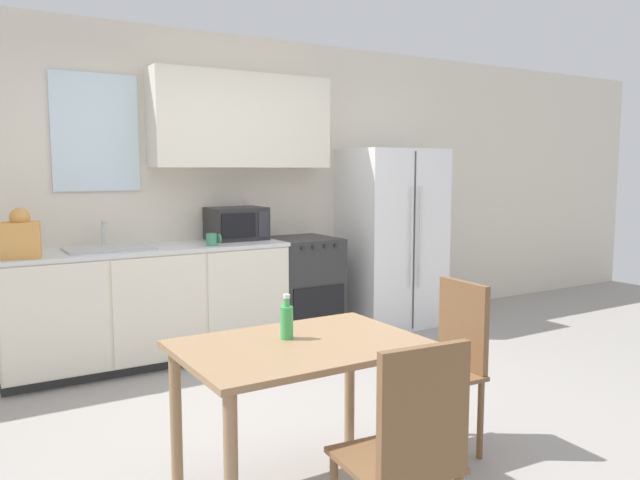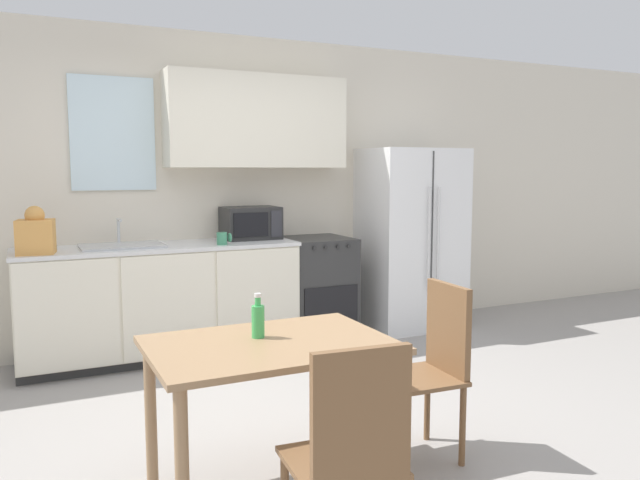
# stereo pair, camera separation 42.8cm
# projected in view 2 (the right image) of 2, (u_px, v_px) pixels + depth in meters

# --- Properties ---
(ground_plane) EXTENTS (12.00, 12.00, 0.00)m
(ground_plane) POSITION_uv_depth(u_px,v_px,m) (305.00, 422.00, 3.80)
(ground_plane) COLOR gray
(wall_back) EXTENTS (12.00, 0.38, 2.70)m
(wall_back) POSITION_uv_depth(u_px,v_px,m) (216.00, 178.00, 5.47)
(wall_back) COLOR beige
(wall_back) RESTS_ON ground_plane
(kitchen_counter) EXTENTS (2.20, 0.65, 0.93)m
(kitchen_counter) POSITION_uv_depth(u_px,v_px,m) (162.00, 301.00, 5.06)
(kitchen_counter) COLOR #333333
(kitchen_counter) RESTS_ON ground_plane
(oven_range) EXTENTS (0.59, 0.63, 0.92)m
(oven_range) POSITION_uv_depth(u_px,v_px,m) (316.00, 288.00, 5.67)
(oven_range) COLOR #2D2D2D
(oven_range) RESTS_ON ground_plane
(refrigerator) EXTENTS (0.91, 0.71, 1.73)m
(refrigerator) POSITION_uv_depth(u_px,v_px,m) (411.00, 239.00, 6.02)
(refrigerator) COLOR white
(refrigerator) RESTS_ON ground_plane
(kitchen_sink) EXTENTS (0.63, 0.43, 0.21)m
(kitchen_sink) POSITION_uv_depth(u_px,v_px,m) (122.00, 245.00, 4.89)
(kitchen_sink) COLOR #B7BABC
(kitchen_sink) RESTS_ON kitchen_counter
(microwave) EXTENTS (0.48, 0.36, 0.28)m
(microwave) POSITION_uv_depth(u_px,v_px,m) (251.00, 223.00, 5.44)
(microwave) COLOR #282828
(microwave) RESTS_ON kitchen_counter
(coffee_mug) EXTENTS (0.12, 0.08, 0.10)m
(coffee_mug) POSITION_uv_depth(u_px,v_px,m) (223.00, 238.00, 5.03)
(coffee_mug) COLOR #3F8C66
(coffee_mug) RESTS_ON kitchen_counter
(grocery_bag_0) EXTENTS (0.28, 0.25, 0.35)m
(grocery_bag_0) POSITION_uv_depth(u_px,v_px,m) (36.00, 233.00, 4.46)
(grocery_bag_0) COLOR #DB994C
(grocery_bag_0) RESTS_ON kitchen_counter
(dining_table) EXTENTS (1.11, 0.77, 0.74)m
(dining_table) POSITION_uv_depth(u_px,v_px,m) (270.00, 365.00, 2.91)
(dining_table) COLOR #997551
(dining_table) RESTS_ON ground_plane
(dining_chair_near) EXTENTS (0.43, 0.43, 0.93)m
(dining_chair_near) POSITION_uv_depth(u_px,v_px,m) (352.00, 448.00, 2.24)
(dining_chair_near) COLOR brown
(dining_chair_near) RESTS_ON ground_plane
(dining_chair_side) EXTENTS (0.42, 0.42, 0.93)m
(dining_chair_side) POSITION_uv_depth(u_px,v_px,m) (434.00, 358.00, 3.32)
(dining_chair_side) COLOR brown
(dining_chair_side) RESTS_ON ground_plane
(drink_bottle) EXTENTS (0.06, 0.06, 0.21)m
(drink_bottle) POSITION_uv_depth(u_px,v_px,m) (258.00, 320.00, 2.96)
(drink_bottle) COLOR #3FB259
(drink_bottle) RESTS_ON dining_table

